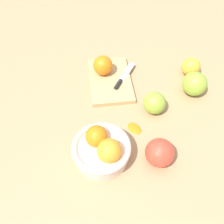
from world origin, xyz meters
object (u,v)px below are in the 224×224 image
(orange_on_board, at_px, (103,65))
(apple_front_center, at_px, (155,104))
(apple_front_right_2, at_px, (195,84))
(knife, at_px, (122,79))
(bowl, at_px, (102,149))
(apple_front_right, at_px, (191,67))
(apple_mid_left, at_px, (160,153))
(cutting_board, at_px, (110,80))

(orange_on_board, xyz_separation_m, apple_front_center, (-0.18, -0.16, -0.01))
(orange_on_board, relative_size, apple_front_right_2, 0.84)
(knife, bearing_deg, apple_front_center, -147.40)
(bowl, bearing_deg, apple_front_right, -46.95)
(orange_on_board, distance_m, apple_mid_left, 0.39)
(orange_on_board, distance_m, apple_front_right, 0.32)
(apple_mid_left, bearing_deg, apple_front_center, -6.73)
(bowl, bearing_deg, apple_mid_left, -98.77)
(bowl, bearing_deg, knife, -16.70)
(orange_on_board, bearing_deg, cutting_board, -144.96)
(orange_on_board, height_order, apple_front_right, orange_on_board)
(apple_front_right, height_order, apple_front_center, apple_front_center)
(cutting_board, relative_size, apple_mid_left, 2.83)
(cutting_board, relative_size, apple_front_right_2, 2.75)
(bowl, relative_size, apple_front_center, 2.25)
(cutting_board, bearing_deg, apple_front_center, -138.52)
(orange_on_board, xyz_separation_m, apple_front_right, (-0.01, -0.32, -0.02))
(orange_on_board, distance_m, apple_front_center, 0.24)
(cutting_board, distance_m, apple_front_right, 0.30)
(bowl, height_order, orange_on_board, bowl)
(bowl, relative_size, knife, 1.16)
(orange_on_board, height_order, apple_front_right_2, orange_on_board)
(bowl, distance_m, apple_mid_left, 0.16)
(apple_front_right_2, bearing_deg, cutting_board, 75.06)
(apple_front_center, bearing_deg, orange_on_board, 40.36)
(orange_on_board, bearing_deg, apple_front_center, -139.64)
(bowl, distance_m, apple_front_center, 0.24)
(bowl, bearing_deg, apple_front_right_2, -55.34)
(knife, bearing_deg, apple_front_right_2, -105.52)
(apple_front_right_2, bearing_deg, knife, 74.48)
(apple_front_right_2, bearing_deg, apple_front_center, 115.83)
(apple_front_center, bearing_deg, bowl, 130.95)
(apple_mid_left, xyz_separation_m, apple_front_center, (0.18, -0.02, -0.00))
(apple_front_right, relative_size, apple_front_right_2, 0.82)
(bowl, xyz_separation_m, apple_mid_left, (-0.02, -0.16, -0.00))
(apple_front_right, xyz_separation_m, apple_front_center, (-0.17, 0.17, 0.00))
(knife, bearing_deg, orange_on_board, 57.01)
(apple_front_right_2, bearing_deg, orange_on_board, 70.34)
(apple_mid_left, distance_m, apple_front_right_2, 0.31)
(bowl, xyz_separation_m, knife, (0.30, -0.09, -0.02))
(orange_on_board, bearing_deg, apple_front_right_2, -109.66)
(apple_front_right, distance_m, apple_front_center, 0.24)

